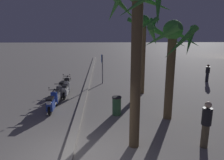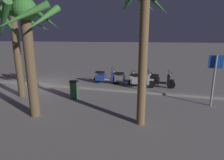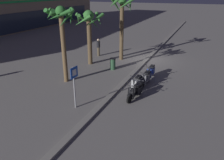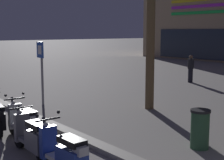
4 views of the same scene
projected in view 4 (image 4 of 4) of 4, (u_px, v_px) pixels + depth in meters
The scene contains 6 objects.
scooter_silver_last_in_row at pixel (24, 124), 8.55m from camera, with size 1.73×0.56×1.17m.
scooter_grey_lead_nearest at pixel (32, 137), 7.50m from camera, with size 1.75×0.56×1.04m.
scooter_blue_far_back at pixel (64, 154), 6.44m from camera, with size 1.79×0.56×1.17m.
crossing_sign at pixel (41, 66), 12.72m from camera, with size 0.60×0.14×2.40m.
pedestrian_strolling_near_curb at pixel (191, 68), 18.47m from camera, with size 0.34×0.34×1.51m.
litter_bin at pixel (200, 129), 8.04m from camera, with size 0.48×0.48×0.95m.
Camera 4 is at (0.94, -4.76, 2.79)m, focal length 54.01 mm.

